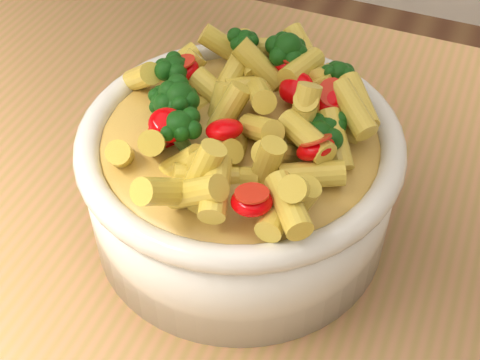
% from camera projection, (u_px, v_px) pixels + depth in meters
% --- Properties ---
extents(table, '(1.20, 0.80, 0.90)m').
position_uv_depth(table, '(250.00, 333.00, 0.63)').
color(table, '#A16B45').
rests_on(table, ground).
extents(serving_bowl, '(0.26, 0.26, 0.11)m').
position_uv_depth(serving_bowl, '(240.00, 179.00, 0.55)').
color(serving_bowl, silver).
rests_on(serving_bowl, table).
extents(pasta_salad, '(0.20, 0.20, 0.05)m').
position_uv_depth(pasta_salad, '(240.00, 114.00, 0.50)').
color(pasta_salad, gold).
rests_on(pasta_salad, serving_bowl).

